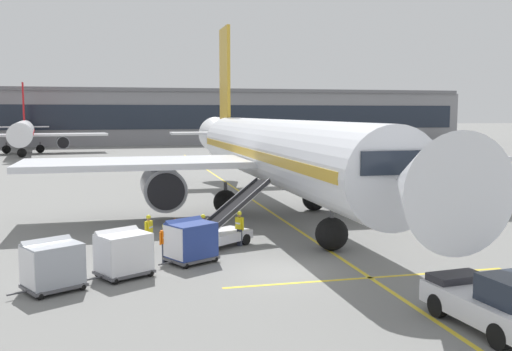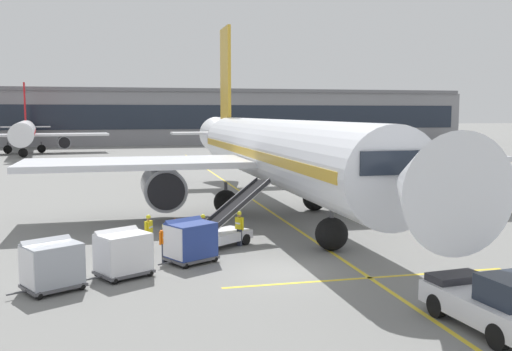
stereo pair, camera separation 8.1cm
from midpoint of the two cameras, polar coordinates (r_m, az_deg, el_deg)
The scene contains 16 objects.
ground_plane at distance 24.07m, azimuth 3.05°, elevation -9.57°, with size 600.00×600.00×0.00m, color slate.
parked_airplane at distance 36.63m, azimuth 1.94°, elevation 2.28°, with size 31.14×41.60×14.25m.
belt_loader at distance 28.35m, azimuth -3.42°, elevation -5.30°, with size 4.98×4.09×3.15m.
baggage_cart_lead at distance 25.41m, azimuth -6.54°, elevation -6.43°, with size 2.76×2.38×1.91m.
baggage_cart_second at distance 23.70m, azimuth -13.11°, elevation -7.49°, with size 2.76×2.38×1.91m.
baggage_cart_third at distance 22.63m, azimuth -19.67°, elevation -8.35°, with size 2.76×2.38×1.91m.
pushback_tug at distance 19.13m, azimuth 22.72°, elevation -11.70°, with size 2.55×4.60×1.83m.
ground_crew_by_loader at distance 28.31m, azimuth -1.59°, elevation -5.08°, with size 0.41×0.49×1.74m.
ground_crew_by_carts at distance 27.80m, azimuth -10.60°, elevation -5.40°, with size 0.40×0.50×1.74m.
ground_crew_marshaller at distance 25.56m, azimuth -9.01°, elevation -6.40°, with size 0.52×0.39×1.74m.
ground_crew_wingwalker at distance 27.58m, azimuth -5.23°, elevation -5.41°, with size 0.36×0.54×1.74m.
safety_cone_engine_keepout at distance 33.03m, azimuth -8.04°, elevation -4.72°, with size 0.55×0.55×0.63m.
apron_guidance_line_lead_in at distance 36.47m, azimuth 2.24°, elevation -4.10°, with size 0.20×110.00×0.01m.
apron_guidance_line_stop_bar at distance 23.61m, azimuth 11.38°, elevation -10.00°, with size 12.00×0.20×0.01m.
terminal_building at distance 124.54m, azimuth -9.04°, elevation 5.83°, with size 132.21×14.88×11.60m.
distant_airplane at distance 99.68m, azimuth -22.18°, elevation 4.00°, with size 26.83×35.32×12.10m.
Camera 2 is at (-6.43, -22.24, 6.57)m, focal length 39.97 mm.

